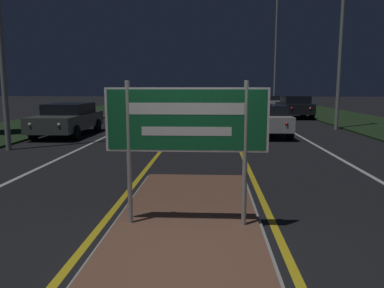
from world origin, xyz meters
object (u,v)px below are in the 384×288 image
at_px(car_receding_1, 294,106).
at_px(car_approaching_0, 68,119).
at_px(highway_sign, 186,125).
at_px(streetlight_right_far, 276,29).
at_px(car_receding_2, 271,102).
at_px(car_receding_3, 228,98).
at_px(car_receding_0, 265,119).
at_px(streetlight_right_near, 343,4).
at_px(car_approaching_1, 179,103).

bearing_deg(car_receding_1, car_approaching_0, -140.65).
xyz_separation_m(highway_sign, streetlight_right_far, (6.13, 29.99, 5.70)).
relative_size(highway_sign, car_receding_2, 0.54).
bearing_deg(car_receding_3, car_receding_0, -89.45).
xyz_separation_m(streetlight_right_near, car_approaching_0, (-12.60, -2.85, -5.32)).
xyz_separation_m(streetlight_right_far, car_approaching_1, (-8.59, -3.66, -6.47)).
xyz_separation_m(car_receding_2, car_receding_3, (-3.51, 11.27, 0.05)).
bearing_deg(car_receding_1, streetlight_right_near, -85.18).
xyz_separation_m(car_receding_0, car_approaching_0, (-8.69, -0.31, -0.00)).
bearing_deg(car_receding_0, car_receding_1, 70.81).
bearing_deg(streetlight_right_near, car_receding_0, -146.98).
height_order(streetlight_right_far, car_approaching_1, streetlight_right_far).
distance_m(highway_sign, car_receding_1, 21.59).
height_order(car_receding_0, car_receding_3, car_receding_3).
bearing_deg(car_receding_3, highway_sign, -93.32).
xyz_separation_m(highway_sign, streetlight_right_near, (6.61, 13.72, 4.47)).
xyz_separation_m(highway_sign, car_receding_1, (6.02, 20.72, -0.77)).
height_order(highway_sign, car_receding_2, highway_sign).
bearing_deg(car_approaching_0, car_receding_2, 58.27).
distance_m(streetlight_right_near, car_receding_3, 28.50).
distance_m(car_receding_1, car_approaching_1, 10.16).
bearing_deg(car_approaching_0, car_approaching_1, 77.09).
relative_size(highway_sign, car_receding_3, 0.54).
xyz_separation_m(streetlight_right_far, car_receding_3, (-3.73, 11.42, -6.52)).
relative_size(streetlight_right_near, car_receding_1, 2.47).
height_order(streetlight_right_near, streetlight_right_far, streetlight_right_far).
bearing_deg(streetlight_right_near, car_approaching_0, -167.26).
xyz_separation_m(car_receding_0, car_receding_2, (3.22, 18.96, -0.03)).
height_order(highway_sign, car_receding_1, highway_sign).
relative_size(car_receding_1, car_receding_3, 0.94).
relative_size(car_receding_2, car_approaching_1, 1.05).
bearing_deg(streetlight_right_far, car_approaching_1, -156.92).
relative_size(highway_sign, streetlight_right_far, 0.21).
bearing_deg(car_approaching_0, streetlight_right_far, 57.60).
bearing_deg(car_approaching_0, car_receding_0, 2.03).
xyz_separation_m(highway_sign, car_receding_0, (2.69, 11.18, -0.84)).
bearing_deg(car_approaching_1, streetlight_right_far, 23.08).
height_order(car_receding_0, car_approaching_0, car_approaching_0).
xyz_separation_m(car_receding_3, car_approaching_1, (-4.86, -15.08, 0.05)).
xyz_separation_m(streetlight_right_near, car_receding_0, (-3.91, -2.54, -5.32)).
xyz_separation_m(car_receding_1, car_receding_2, (-0.10, 9.42, -0.10)).
bearing_deg(streetlight_right_near, car_receding_2, 92.41).
height_order(streetlight_right_near, car_receding_1, streetlight_right_near).
height_order(highway_sign, streetlight_right_far, streetlight_right_far).
distance_m(highway_sign, car_receding_2, 30.72).
relative_size(streetlight_right_far, car_receding_1, 2.66).
distance_m(car_receding_2, car_approaching_1, 9.20).
height_order(car_receding_1, car_approaching_1, car_approaching_1).
bearing_deg(car_receding_0, streetlight_right_near, 33.02).
xyz_separation_m(streetlight_right_near, car_receding_1, (-0.59, 7.00, -5.25)).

